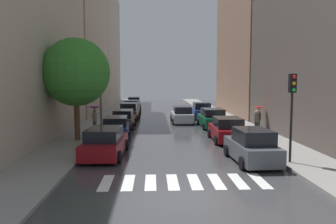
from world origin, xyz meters
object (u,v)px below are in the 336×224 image
at_px(parked_car_right_second, 227,130).
at_px(parked_car_right_fourth, 201,111).
at_px(parked_car_left_sixth, 134,104).
at_px(parked_car_right_third, 212,119).
at_px(parked_car_right_nearest, 252,147).
at_px(pedestrian_near_tree, 94,112).
at_px(street_tree_left, 76,72).
at_px(lamp_post_left, 100,84).
at_px(parked_car_left_nearest, 105,143).
at_px(car_midroad, 182,115).
at_px(parked_car_left_fourth, 129,112).
at_px(parked_car_left_fifth, 132,108).
at_px(parked_car_left_second, 116,128).
at_px(parked_car_left_third, 124,119).
at_px(traffic_light_right_corner, 292,98).
at_px(pedestrian_by_kerb, 259,113).
at_px(pedestrian_foreground, 257,121).

bearing_deg(parked_car_right_second, parked_car_right_fourth, 0.03).
xyz_separation_m(parked_car_left_sixth, parked_car_right_third, (7.86, -18.05, -0.05)).
relative_size(parked_car_right_nearest, pedestrian_near_tree, 2.22).
xyz_separation_m(street_tree_left, lamp_post_left, (0.76, 5.36, -0.81)).
distance_m(parked_car_left_nearest, car_midroad, 15.42).
relative_size(parked_car_left_nearest, parked_car_left_fourth, 1.05).
height_order(parked_car_left_sixth, parked_car_right_nearest, parked_car_left_sixth).
height_order(parked_car_left_nearest, parked_car_right_fourth, parked_car_right_fourth).
bearing_deg(parked_car_left_nearest, parked_car_right_fourth, -21.10).
distance_m(parked_car_left_nearest, parked_car_right_fourth, 19.48).
distance_m(parked_car_left_fourth, car_midroad, 5.97).
bearing_deg(parked_car_left_fifth, car_midroad, -147.58).
distance_m(pedestrian_near_tree, street_tree_left, 4.84).
bearing_deg(parked_car_left_second, parked_car_right_nearest, -137.79).
height_order(parked_car_left_fourth, parked_car_right_third, parked_car_left_fourth).
bearing_deg(parked_car_right_nearest, parked_car_left_third, 28.14).
bearing_deg(parked_car_left_third, parked_car_left_fourth, 0.04).
xyz_separation_m(parked_car_right_nearest, traffic_light_right_corner, (1.73, -0.60, 2.48)).
xyz_separation_m(parked_car_left_fourth, parked_car_left_fifth, (-0.11, 6.00, -0.04)).
xyz_separation_m(parked_car_left_fourth, traffic_light_right_corner, (9.19, -19.46, 2.46)).
xyz_separation_m(pedestrian_near_tree, street_tree_left, (-0.50, -3.75, 3.01)).
height_order(parked_car_left_nearest, traffic_light_right_corner, traffic_light_right_corner).
distance_m(parked_car_right_fourth, street_tree_left, 17.37).
bearing_deg(parked_car_right_nearest, traffic_light_right_corner, -111.39).
bearing_deg(pedestrian_by_kerb, parked_car_left_nearest, 52.78).
xyz_separation_m(parked_car_left_fifth, parked_car_left_sixth, (-0.07, 5.90, 0.04)).
bearing_deg(parked_car_right_nearest, parked_car_left_sixth, 11.86).
bearing_deg(traffic_light_right_corner, parked_car_right_fourth, 94.23).
distance_m(parked_car_right_third, pedestrian_near_tree, 10.21).
bearing_deg(traffic_light_right_corner, parked_car_right_third, 96.48).
relative_size(parked_car_left_fifth, parked_car_right_nearest, 1.01).
relative_size(parked_car_right_fourth, pedestrian_by_kerb, 2.22).
distance_m(pedestrian_foreground, lamp_post_left, 12.79).
relative_size(parked_car_left_nearest, parked_car_right_second, 1.10).
xyz_separation_m(car_midroad, street_tree_left, (-7.88, -10.06, 3.90)).
bearing_deg(parked_car_left_fourth, parked_car_left_nearest, -179.04).
distance_m(parked_car_right_nearest, lamp_post_left, 15.01).
distance_m(parked_car_left_fifth, street_tree_left, 19.36).
distance_m(parked_car_left_sixth, parked_car_right_fourth, 13.74).
bearing_deg(traffic_light_right_corner, parked_car_left_second, 138.40).
bearing_deg(parked_car_right_fourth, traffic_light_right_corner, -175.72).
height_order(parked_car_left_third, car_midroad, car_midroad).
bearing_deg(parked_car_left_fourth, traffic_light_right_corner, -153.38).
bearing_deg(parked_car_right_second, traffic_light_right_corner, -165.23).
relative_size(parked_car_left_sixth, parked_car_right_fourth, 1.06).
bearing_deg(parked_car_left_nearest, parked_car_left_fifth, 2.56).
bearing_deg(pedestrian_by_kerb, parked_car_right_fourth, -54.60).
xyz_separation_m(parked_car_right_third, car_midroad, (-2.38, 3.40, -0.02)).
distance_m(parked_car_left_sixth, car_midroad, 15.64).
distance_m(parked_car_left_fourth, parked_car_right_second, 14.89).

